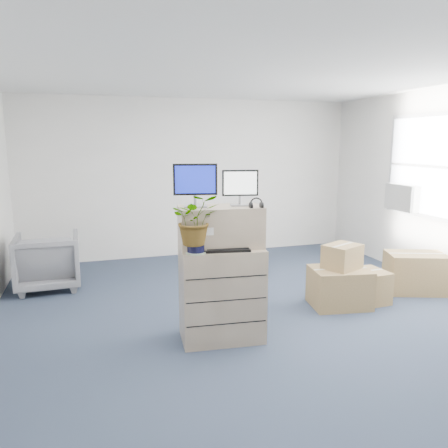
{
  "coord_description": "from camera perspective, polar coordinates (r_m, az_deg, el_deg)",
  "views": [
    {
      "loc": [
        -1.79,
        -4.19,
        2.05
      ],
      "look_at": [
        -0.36,
        0.4,
        1.14
      ],
      "focal_mm": 35.0,
      "sensor_mm": 36.0,
      "label": 1
    }
  ],
  "objects": [
    {
      "name": "cardboard_boxes",
      "position": [
        6.09,
        19.03,
        -6.81
      ],
      "size": [
        2.12,
        0.84,
        0.79
      ],
      "color": "olive",
      "rests_on": "ground"
    },
    {
      "name": "potted_plant",
      "position": [
        4.2,
        -3.74,
        -0.26
      ],
      "size": [
        0.49,
        0.54,
        0.47
      ],
      "rotation": [
        0.0,
        0.0,
        -0.09
      ],
      "color": "#9AAF8D",
      "rests_on": "filing_cabinet_lower"
    },
    {
      "name": "phone_dock",
      "position": [
        4.52,
        -0.95,
        -2.47
      ],
      "size": [
        0.05,
        0.05,
        0.11
      ],
      "rotation": [
        0.0,
        0.0,
        -0.09
      ],
      "color": "silver",
      "rests_on": "filing_cabinet_lower"
    },
    {
      "name": "monitor_right",
      "position": [
        4.46,
        2.13,
        5.02
      ],
      "size": [
        0.37,
        0.17,
        0.37
      ],
      "rotation": [
        0.0,
        0.0,
        -0.19
      ],
      "color": "#99999E",
      "rests_on": "filing_cabinet_upper"
    },
    {
      "name": "monitor_left",
      "position": [
        4.37,
        -3.78,
        5.39
      ],
      "size": [
        0.44,
        0.21,
        0.43
      ],
      "rotation": [
        0.0,
        0.0,
        -0.21
      ],
      "color": "#99999E",
      "rests_on": "filing_cabinet_upper"
    },
    {
      "name": "ground",
      "position": [
        5.0,
        5.49,
        -13.56
      ],
      "size": [
        7.0,
        7.0,
        0.0
      ],
      "primitive_type": "plane",
      "color": "#233040",
      "rests_on": "ground"
    },
    {
      "name": "wall_back",
      "position": [
        7.93,
        -4.19,
        5.99
      ],
      "size": [
        6.0,
        0.02,
        2.8
      ],
      "primitive_type": "cube",
      "color": "silver",
      "rests_on": "ground"
    },
    {
      "name": "keyboard",
      "position": [
        4.35,
        0.29,
        -3.34
      ],
      "size": [
        0.5,
        0.27,
        0.02
      ],
      "primitive_type": "cube",
      "rotation": [
        0.0,
        0.0,
        -0.18
      ],
      "color": "black",
      "rests_on": "filing_cabinet_lower"
    },
    {
      "name": "office_chair",
      "position": [
        6.64,
        -22.04,
        -4.19
      ],
      "size": [
        0.86,
        0.81,
        0.86
      ],
      "primitive_type": "imported",
      "rotation": [
        0.0,
        0.0,
        3.17
      ],
      "color": "slate",
      "rests_on": "ground"
    },
    {
      "name": "external_drive",
      "position": [
        4.66,
        3.28,
        -2.23
      ],
      "size": [
        0.21,
        0.19,
        0.05
      ],
      "primitive_type": "cube",
      "rotation": [
        0.0,
        0.0,
        -0.38
      ],
      "color": "black",
      "rests_on": "filing_cabinet_lower"
    },
    {
      "name": "tissue_box",
      "position": [
        4.65,
        4.07,
        -1.44
      ],
      "size": [
        0.23,
        0.16,
        0.08
      ],
      "primitive_type": "cube",
      "rotation": [
        0.0,
        0.0,
        -0.33
      ],
      "color": "#4095DA",
      "rests_on": "external_drive"
    },
    {
      "name": "headphones",
      "position": [
        4.34,
        4.24,
        2.61
      ],
      "size": [
        0.13,
        0.03,
        0.13
      ],
      "primitive_type": "torus",
      "rotation": [
        1.57,
        0.0,
        -0.09
      ],
      "color": "black",
      "rests_on": "filing_cabinet_upper"
    },
    {
      "name": "filing_cabinet_upper",
      "position": [
        4.46,
        -0.44,
        -0.37
      ],
      "size": [
        0.88,
        0.5,
        0.42
      ],
      "primitive_type": "cube",
      "rotation": [
        0.0,
        0.0,
        -0.09
      ],
      "color": "gray",
      "rests_on": "filing_cabinet_lower"
    },
    {
      "name": "water_bottle",
      "position": [
        4.51,
        1.02,
        -1.28
      ],
      "size": [
        0.07,
        0.07,
        0.26
      ],
      "primitive_type": "cylinder",
      "color": "gray",
      "rests_on": "filing_cabinet_lower"
    },
    {
      "name": "ac_unit",
      "position": [
        7.33,
        22.42,
        3.24
      ],
      "size": [
        0.24,
        0.6,
        0.4
      ],
      "primitive_type": "cube",
      "color": "silver",
      "rests_on": "wall_right"
    },
    {
      "name": "mouse",
      "position": [
        4.47,
        4.64,
        -2.96
      ],
      "size": [
        0.09,
        0.08,
        0.03
      ],
      "primitive_type": "ellipsoid",
      "rotation": [
        0.0,
        0.0,
        -0.39
      ],
      "color": "silver",
      "rests_on": "filing_cabinet_lower"
    },
    {
      "name": "filing_cabinet_lower",
      "position": [
        4.6,
        -0.31,
        -9.08
      ],
      "size": [
        0.89,
        0.59,
        0.98
      ],
      "primitive_type": "cube",
      "rotation": [
        0.0,
        0.0,
        -0.09
      ],
      "color": "gray",
      "rests_on": "ground"
    }
  ]
}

